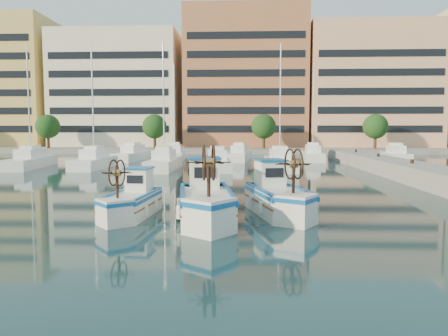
# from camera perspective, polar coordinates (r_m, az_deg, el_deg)

# --- Properties ---
(ground) EXTENTS (300.00, 300.00, 0.00)m
(ground) POSITION_cam_1_polar(r_m,az_deg,el_deg) (18.61, 0.24, -6.26)
(ground) COLOR #193C42
(ground) RESTS_ON ground
(waterfront) EXTENTS (180.00, 40.00, 25.60)m
(waterfront) POSITION_cam_1_polar(r_m,az_deg,el_deg) (84.04, 8.51, 10.04)
(waterfront) COLOR gray
(waterfront) RESTS_ON ground
(yacht_marina) EXTENTS (41.49, 21.73, 11.50)m
(yacht_marina) POSITION_cam_1_polar(r_m,az_deg,el_deg) (46.16, -2.28, 1.14)
(yacht_marina) COLOR white
(yacht_marina) RESTS_ON ground
(fishing_boat_a) EXTENTS (1.94, 4.10, 2.51)m
(fishing_boat_a) POSITION_cam_1_polar(r_m,az_deg,el_deg) (18.97, -11.87, -4.03)
(fishing_boat_a) COLOR white
(fishing_boat_a) RESTS_ON ground
(fishing_boat_b) EXTENTS (2.70, 5.16, 3.14)m
(fishing_boat_b) POSITION_cam_1_polar(r_m,az_deg,el_deg) (17.69, -2.42, -4.01)
(fishing_boat_b) COLOR white
(fishing_boat_b) RESTS_ON ground
(fishing_boat_c) EXTENTS (2.91, 4.83, 2.92)m
(fishing_boat_c) POSITION_cam_1_polar(r_m,az_deg,el_deg) (19.10, 6.95, -3.55)
(fishing_boat_c) COLOR white
(fishing_boat_c) RESTS_ON ground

